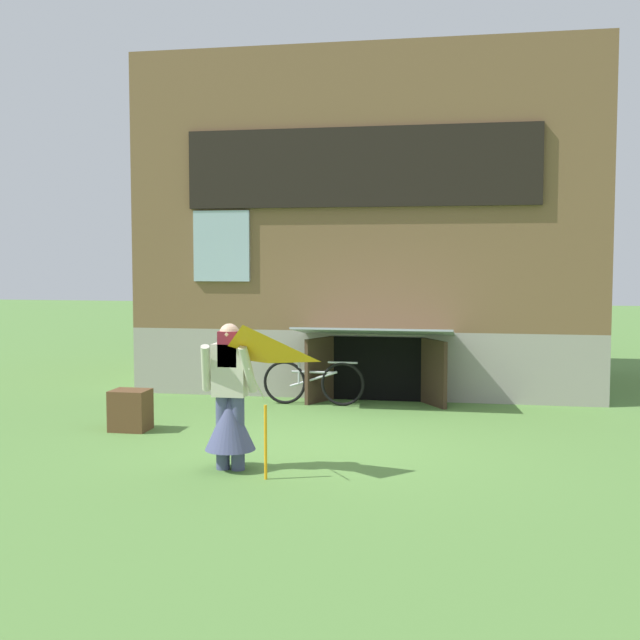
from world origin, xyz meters
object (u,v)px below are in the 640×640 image
at_px(kite, 243,364).
at_px(wooden_crate, 130,410).
at_px(person, 230,409).
at_px(bicycle_silver, 313,382).

distance_m(kite, wooden_crate, 3.14).
bearing_deg(wooden_crate, person, -42.06).
bearing_deg(wooden_crate, kite, -45.83).
xyz_separation_m(person, wooden_crate, (-1.79, 1.62, -0.37)).
height_order(bicycle_silver, wooden_crate, bicycle_silver).
relative_size(bicycle_silver, wooden_crate, 2.96).
bearing_deg(wooden_crate, bicycle_silver, 48.60).
height_order(person, wooden_crate, person).
relative_size(person, bicycle_silver, 0.99).
distance_m(kite, bicycle_silver, 4.42).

